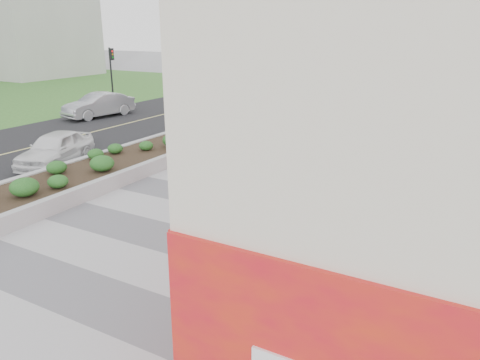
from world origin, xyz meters
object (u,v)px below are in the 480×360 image
object	(u,v)px
skateboarder	(267,173)
car_dark	(230,102)
traffic_signal_far	(112,69)
car_silver	(99,105)
planter	(138,155)
car_white	(55,148)
traffic_signal_near	(229,75)

from	to	relation	value
skateboarder	car_dark	bearing A→B (deg)	113.71
traffic_signal_far	skateboarder	distance (m)	20.39
skateboarder	car_silver	world-z (taller)	skateboarder
car_silver	skateboarder	bearing A→B (deg)	-16.23
car_dark	car_silver	bearing A→B (deg)	-116.91
planter	car_white	world-z (taller)	car_white
car_white	traffic_signal_far	bearing A→B (deg)	106.82
traffic_signal_near	skateboarder	bearing A→B (deg)	-54.09
planter	car_dark	size ratio (longest dim) A/B	3.69
traffic_signal_near	traffic_signal_far	world-z (taller)	same
traffic_signal_far	traffic_signal_near	bearing A→B (deg)	3.11
skateboarder	planter	bearing A→B (deg)	162.76
skateboarder	car_dark	xyz separation A→B (m)	(-9.34, 13.28, -0.06)
traffic_signal_near	car_dark	distance (m)	3.22
traffic_signal_near	skateboarder	size ratio (longest dim) A/B	2.75
planter	skateboarder	bearing A→B (deg)	-5.83
traffic_signal_near	car_silver	size ratio (longest dim) A/B	0.91
skateboarder	traffic_signal_near	bearing A→B (deg)	114.50
planter	traffic_signal_near	size ratio (longest dim) A/B	4.29
skateboarder	car_white	distance (m)	9.41
traffic_signal_near	car_silver	distance (m)	8.72
car_white	car_dark	size ratio (longest dim) A/B	0.84
planter	car_white	size ratio (longest dim) A/B	4.38
skateboarder	car_silver	xyz separation A→B (m)	(-15.88, 7.83, -0.01)
traffic_signal_near	planter	bearing A→B (deg)	-80.65
traffic_signal_near	car_white	xyz separation A→B (m)	(-1.27, -12.23, -2.06)
traffic_signal_far	car_white	xyz separation A→B (m)	(7.93, -11.73, -2.06)
car_silver	car_dark	world-z (taller)	car_silver
traffic_signal_near	car_dark	bearing A→B (deg)	120.76
traffic_signal_far	car_silver	bearing A→B (deg)	-63.81
skateboarder	car_white	bearing A→B (deg)	175.18
skateboarder	car_dark	world-z (taller)	skateboarder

